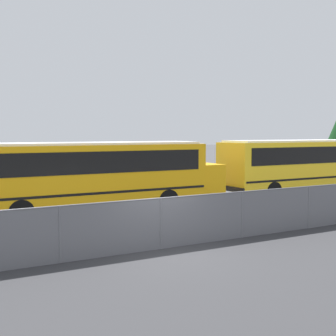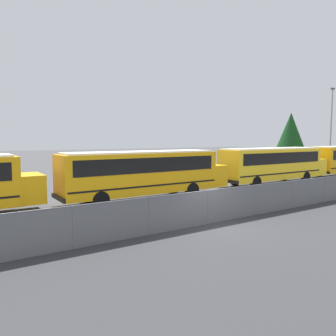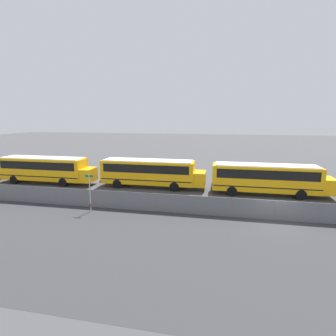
{
  "view_description": "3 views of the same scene",
  "coord_description": "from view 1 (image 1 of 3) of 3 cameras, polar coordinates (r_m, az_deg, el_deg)",
  "views": [
    {
      "loc": [
        -6.62,
        -12.06,
        3.47
      ],
      "look_at": [
        4.38,
        7.22,
        1.8
      ],
      "focal_mm": 50.0,
      "sensor_mm": 36.0,
      "label": 1
    },
    {
      "loc": [
        -9.51,
        -11.12,
        3.87
      ],
      "look_at": [
        1.82,
        6.01,
        2.0
      ],
      "focal_mm": 35.0,
      "sensor_mm": 36.0,
      "label": 2
    },
    {
      "loc": [
        -4.15,
        -19.93,
        7.68
      ],
      "look_at": [
        -9.48,
        6.82,
        2.34
      ],
      "focal_mm": 28.0,
      "sensor_mm": 36.0,
      "label": 3
    }
  ],
  "objects": [
    {
      "name": "ground_plane",
      "position": [
        14.19,
        -0.92,
        -9.85
      ],
      "size": [
        200.0,
        200.0,
        0.0
      ],
      "primitive_type": "plane",
      "color": "#424244"
    },
    {
      "name": "road_strip",
      "position": [
        9.62,
        17.39,
        -17.01
      ],
      "size": [
        131.94,
        12.0,
        0.01
      ],
      "color": "#333335",
      "rests_on": "ground_plane"
    },
    {
      "name": "fence",
      "position": [
        14.01,
        -0.92,
        -6.69
      ],
      "size": [
        98.01,
        0.07,
        1.55
      ],
      "color": "#9EA0A5",
      "rests_on": "ground_plane"
    },
    {
      "name": "school_bus_3",
      "position": [
        20.22,
        -8.77,
        -0.39
      ],
      "size": [
        11.52,
        2.45,
        3.07
      ],
      "color": "orange",
      "rests_on": "ground_plane"
    },
    {
      "name": "school_bus_4",
      "position": [
        27.47,
        16.44,
        0.71
      ],
      "size": [
        11.52,
        2.45,
        3.07
      ],
      "color": "yellow",
      "rests_on": "ground_plane"
    }
  ]
}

